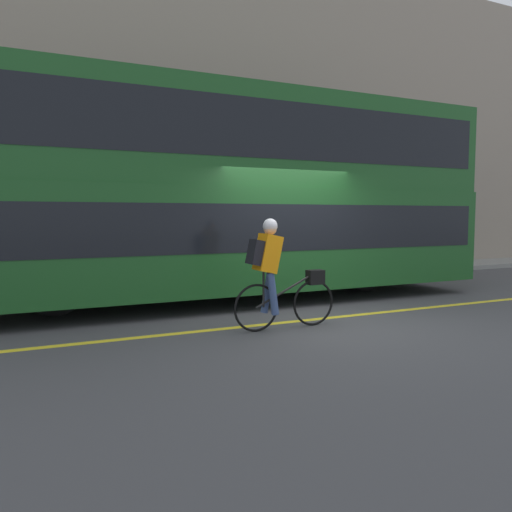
% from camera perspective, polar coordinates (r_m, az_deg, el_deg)
% --- Properties ---
extents(ground_plane, '(80.00, 80.00, 0.00)m').
position_cam_1_polar(ground_plane, '(8.22, 6.97, -7.21)').
color(ground_plane, '#424244').
extents(road_center_line, '(50.00, 0.14, 0.01)m').
position_cam_1_polar(road_center_line, '(8.23, 6.92, -7.17)').
color(road_center_line, yellow).
rests_on(road_center_line, ground_plane).
extents(sidewalk_curb, '(60.00, 1.62, 0.13)m').
position_cam_1_polar(sidewalk_curb, '(12.66, -5.14, -2.70)').
color(sidewalk_curb, gray).
rests_on(sidewalk_curb, ground_plane).
extents(building_facade, '(60.00, 0.30, 9.00)m').
position_cam_1_polar(building_facade, '(13.76, -6.71, 16.43)').
color(building_facade, gray).
rests_on(building_facade, ground_plane).
extents(bus, '(10.34, 2.61, 3.98)m').
position_cam_1_polar(bus, '(9.76, -3.00, 7.67)').
color(bus, black).
rests_on(bus, ground_plane).
extents(cyclist_on_bike, '(1.67, 0.32, 1.64)m').
position_cam_1_polar(cyclist_on_bike, '(7.31, 2.22, -1.65)').
color(cyclist_on_bike, black).
rests_on(cyclist_on_bike, ground_plane).
extents(street_sign_post, '(0.36, 0.09, 2.34)m').
position_cam_1_polar(street_sign_post, '(13.03, 0.77, 3.62)').
color(street_sign_post, '#59595B').
rests_on(street_sign_post, sidewalk_curb).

